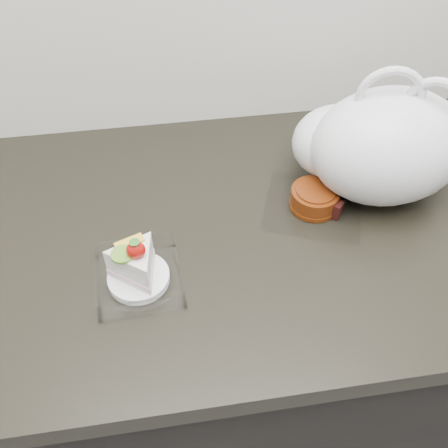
% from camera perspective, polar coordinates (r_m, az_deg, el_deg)
% --- Properties ---
extents(counter, '(2.04, 0.64, 0.90)m').
position_cam_1_polar(counter, '(1.23, 1.33, -14.35)').
color(counter, black).
rests_on(counter, ground).
extents(cake_tray, '(0.14, 0.14, 0.10)m').
position_cam_1_polar(cake_tray, '(0.77, -9.87, -5.30)').
color(cake_tray, white).
rests_on(cake_tray, counter).
extents(mooncake_wrap, '(0.21, 0.21, 0.04)m').
position_cam_1_polar(mooncake_wrap, '(0.89, 10.36, 2.70)').
color(mooncake_wrap, white).
rests_on(mooncake_wrap, counter).
extents(plastic_bag, '(0.34, 0.30, 0.25)m').
position_cam_1_polar(plastic_bag, '(0.90, 17.10, 8.65)').
color(plastic_bag, white).
rests_on(plastic_bag, counter).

